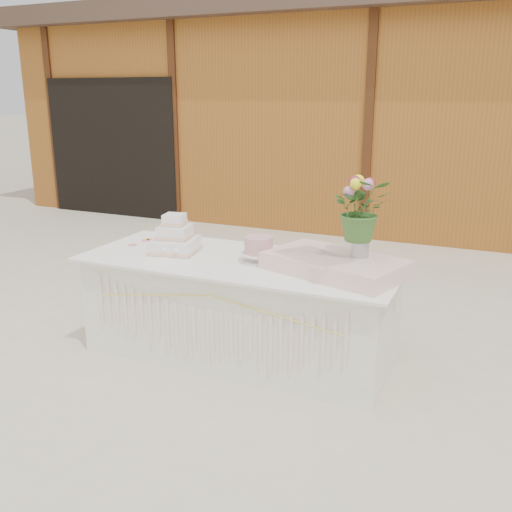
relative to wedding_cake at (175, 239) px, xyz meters
The scene contains 9 objects.
ground 1.03m from the wedding_cake, ahead, with size 80.00×80.00×0.00m, color beige.
barn 6.08m from the wedding_cake, 84.86° to the left, with size 12.60×4.60×3.30m.
cake_table 0.73m from the wedding_cake, ahead, with size 2.40×1.00×0.77m.
wedding_cake is the anchor object (origin of this frame).
pink_cake_stand 0.70m from the wedding_cake, ahead, with size 0.27×0.27×0.19m.
satin_runner 1.29m from the wedding_cake, ahead, with size 0.93×0.54×0.12m, color beige.
flower_vase 1.45m from the wedding_cake, ahead, with size 0.12×0.12×0.16m, color #A9A9AD.
bouquet 1.50m from the wedding_cake, ahead, with size 0.39×0.34×0.43m, color #376227.
loose_flowers 0.49m from the wedding_cake, 168.25° to the left, with size 0.14×0.34×0.02m, color #D48191, non-canonical shape.
Camera 1 is at (1.76, -3.68, 1.97)m, focal length 40.00 mm.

